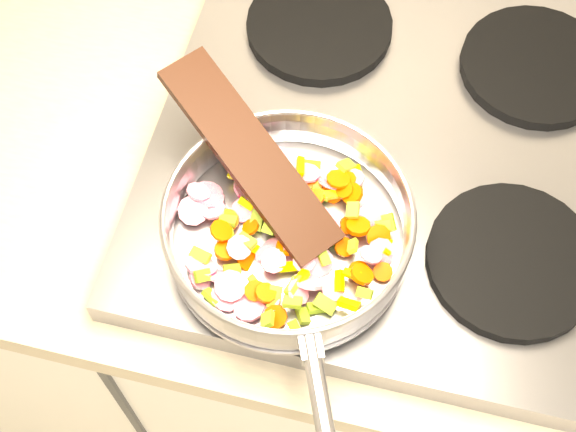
# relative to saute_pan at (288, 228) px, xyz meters

# --- Properties ---
(cooktop) EXTENTS (0.60, 0.60, 0.04)m
(cooktop) POSITION_rel_saute_pan_xyz_m (0.10, 0.18, -0.07)
(cooktop) COLOR #939399
(cooktop) RESTS_ON counter_top
(grate_fl) EXTENTS (0.19, 0.19, 0.02)m
(grate_fl) POSITION_rel_saute_pan_xyz_m (-0.04, 0.04, -0.04)
(grate_fl) COLOR black
(grate_fl) RESTS_ON cooktop
(grate_fr) EXTENTS (0.19, 0.19, 0.02)m
(grate_fr) POSITION_rel_saute_pan_xyz_m (0.24, 0.04, -0.04)
(grate_fr) COLOR black
(grate_fr) RESTS_ON cooktop
(grate_bl) EXTENTS (0.19, 0.19, 0.02)m
(grate_bl) POSITION_rel_saute_pan_xyz_m (-0.04, 0.32, -0.04)
(grate_bl) COLOR black
(grate_bl) RESTS_ON cooktop
(grate_br) EXTENTS (0.19, 0.19, 0.02)m
(grate_br) POSITION_rel_saute_pan_xyz_m (0.24, 0.32, -0.04)
(grate_br) COLOR black
(grate_br) RESTS_ON cooktop
(saute_pan) EXTENTS (0.31, 0.46, 0.06)m
(saute_pan) POSITION_rel_saute_pan_xyz_m (0.00, 0.00, 0.00)
(saute_pan) COLOR #9E9EA5
(saute_pan) RESTS_ON grate_fl
(vegetable_heap) EXTENTS (0.25, 0.23, 0.05)m
(vegetable_heap) POSITION_rel_saute_pan_xyz_m (-0.00, 0.00, -0.02)
(vegetable_heap) COLOR #82A91D
(vegetable_heap) RESTS_ON saute_pan
(wooden_spatula) EXTENTS (0.24, 0.21, 0.08)m
(wooden_spatula) POSITION_rel_saute_pan_xyz_m (-0.06, 0.06, 0.02)
(wooden_spatula) COLOR black
(wooden_spatula) RESTS_ON saute_pan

